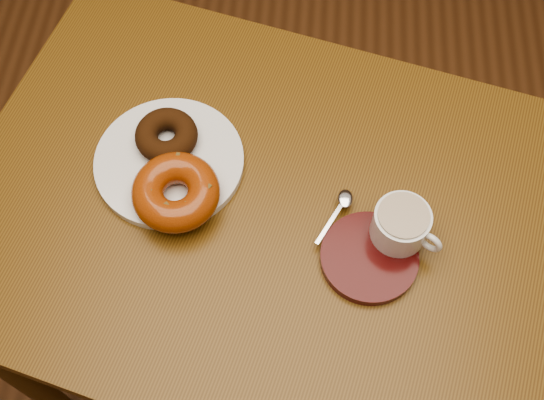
# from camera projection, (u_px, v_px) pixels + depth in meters

# --- Properties ---
(ground) EXTENTS (6.00, 6.00, 0.00)m
(ground) POSITION_uv_depth(u_px,v_px,m) (321.00, 239.00, 1.88)
(ground) COLOR brown
(ground) RESTS_ON ground
(cafe_table) EXTENTS (1.02, 0.86, 0.82)m
(cafe_table) POSITION_uv_depth(u_px,v_px,m) (260.00, 243.00, 1.11)
(cafe_table) COLOR brown
(cafe_table) RESTS_ON ground
(donut_plate) EXTENTS (0.30, 0.30, 0.01)m
(donut_plate) POSITION_uv_depth(u_px,v_px,m) (169.00, 161.00, 1.02)
(donut_plate) COLOR silver
(donut_plate) RESTS_ON cafe_table
(donut_cinnamon) EXTENTS (0.10, 0.10, 0.03)m
(donut_cinnamon) POSITION_uv_depth(u_px,v_px,m) (166.00, 135.00, 1.01)
(donut_cinnamon) COLOR #331A0A
(donut_cinnamon) RESTS_ON donut_plate
(donut_caramel) EXTENTS (0.15, 0.15, 0.05)m
(donut_caramel) POSITION_uv_depth(u_px,v_px,m) (176.00, 192.00, 0.96)
(donut_caramel) COLOR #913C0F
(donut_caramel) RESTS_ON donut_plate
(saucer) EXTENTS (0.19, 0.19, 0.01)m
(saucer) POSITION_uv_depth(u_px,v_px,m) (369.00, 258.00, 0.95)
(saucer) COLOR #390807
(saucer) RESTS_ON cafe_table
(coffee_cup) EXTENTS (0.10, 0.08, 0.06)m
(coffee_cup) POSITION_uv_depth(u_px,v_px,m) (402.00, 225.00, 0.93)
(coffee_cup) COLOR silver
(coffee_cup) RESTS_ON saucer
(teaspoon) EXTENTS (0.05, 0.09, 0.01)m
(teaspoon) POSITION_uv_depth(u_px,v_px,m) (342.00, 203.00, 0.98)
(teaspoon) COLOR silver
(teaspoon) RESTS_ON saucer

